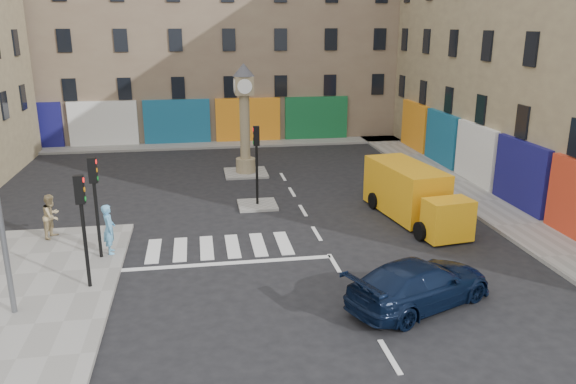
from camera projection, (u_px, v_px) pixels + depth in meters
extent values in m
plane|color=black|center=(341.00, 275.00, 19.25)|extent=(120.00, 120.00, 0.00)
cube|color=gray|center=(452.00, 183.00, 30.03)|extent=(2.60, 30.00, 0.15)
cube|color=gray|center=(207.00, 145.00, 39.58)|extent=(32.00, 2.40, 0.15)
cube|color=gray|center=(257.00, 205.00, 26.48)|extent=(1.80, 1.80, 0.12)
cube|color=gray|center=(246.00, 173.00, 32.15)|extent=(2.40, 2.40, 0.12)
cube|color=#7F6D55|center=(200.00, 20.00, 42.63)|extent=(32.00, 10.00, 17.00)
cylinder|color=black|center=(86.00, 246.00, 17.70)|extent=(0.12, 0.12, 2.80)
cube|color=black|center=(79.00, 190.00, 17.17)|extent=(0.28, 0.22, 0.90)
cylinder|color=black|center=(98.00, 220.00, 19.97)|extent=(0.12, 0.12, 2.80)
cube|color=black|center=(92.00, 170.00, 19.43)|extent=(0.28, 0.22, 0.90)
cylinder|color=black|center=(257.00, 175.00, 26.06)|extent=(0.12, 0.12, 2.80)
cube|color=black|center=(256.00, 136.00, 25.52)|extent=(0.28, 0.22, 0.90)
cylinder|color=#9B8C66|center=(246.00, 165.00, 32.02)|extent=(1.10, 1.10, 0.80)
cylinder|color=#9B8C66|center=(245.00, 127.00, 31.38)|extent=(0.56, 0.56, 3.60)
cube|color=#9B8C66|center=(244.00, 85.00, 30.72)|extent=(1.00, 1.00, 1.00)
cylinder|color=white|center=(245.00, 86.00, 30.23)|extent=(0.80, 0.06, 0.80)
cone|color=#333338|center=(244.00, 70.00, 30.47)|extent=(1.20, 1.20, 0.70)
imported|color=black|center=(420.00, 283.00, 17.01)|extent=(5.34, 3.87, 1.44)
cube|color=#F1A214|center=(405.00, 189.00, 25.05)|extent=(2.54, 4.81, 2.20)
cube|color=#F1A214|center=(448.00, 219.00, 21.99)|extent=(1.96, 1.39, 1.62)
cube|color=black|center=(449.00, 211.00, 21.84)|extent=(1.73, 1.08, 0.67)
cylinder|color=black|center=(420.00, 231.00, 22.22)|extent=(0.34, 0.79, 0.76)
cylinder|color=black|center=(462.00, 226.00, 22.77)|extent=(0.34, 0.79, 0.76)
cylinder|color=black|center=(374.00, 201.00, 26.05)|extent=(0.34, 0.79, 0.76)
cylinder|color=black|center=(410.00, 197.00, 26.60)|extent=(0.34, 0.79, 0.76)
imported|color=#60AADB|center=(109.00, 229.00, 20.48)|extent=(0.56, 0.75, 1.86)
imported|color=tan|center=(52.00, 216.00, 22.02)|extent=(0.90, 1.02, 1.76)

